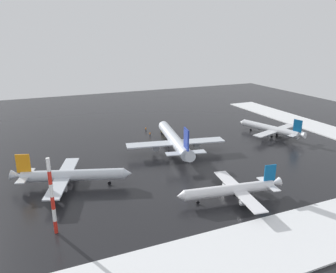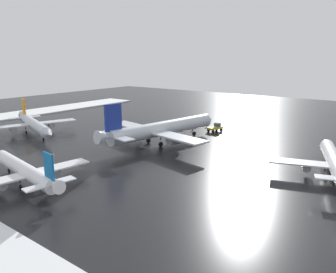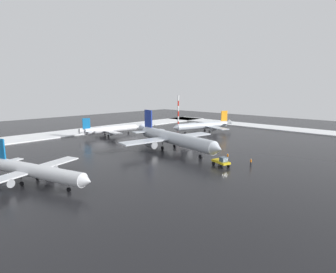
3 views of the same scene
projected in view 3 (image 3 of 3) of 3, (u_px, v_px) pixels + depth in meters
The scene contains 11 objects.
ground_plane at pixel (169, 148), 83.29m from camera, with size 240.00×240.00×0.00m, color black.
snow_bank_far at pixel (88, 131), 117.31m from camera, with size 152.00×16.00×0.37m, color white.
snow_bank_left at pixel (261, 126), 130.89m from camera, with size 14.00×116.00×0.37m, color white.
airplane_parked_portside at pixel (173, 138), 78.95m from camera, with size 31.97×38.25×11.41m.
airplane_parked_starboard at pixel (204, 126), 113.24m from camera, with size 29.12×24.55×8.89m.
airplane_far_rear at pixel (110, 129), 104.63m from camera, with size 25.82×21.54×7.68m.
airplane_foreground_jet at pixel (34, 171), 50.52m from camera, with size 22.79×27.05×8.23m.
pushback_tug at pixel (222, 161), 62.47m from camera, with size 3.57×5.06×2.50m.
ground_crew_beside_wing at pixel (228, 156), 68.73m from camera, with size 0.36×0.36×1.71m.
ground_crew_by_nose_gear at pixel (251, 162), 63.45m from camera, with size 0.36×0.36×1.71m.
antenna_mast at pixel (178, 111), 129.68m from camera, with size 0.70×0.70×15.47m.
Camera 3 is at (59.05, 55.99, 18.12)m, focal length 28.00 mm.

